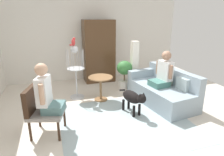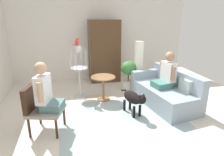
% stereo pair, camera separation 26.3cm
% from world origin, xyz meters
% --- Properties ---
extents(ground_plane, '(7.11, 7.11, 0.00)m').
position_xyz_m(ground_plane, '(0.00, 0.00, 0.00)').
color(ground_plane, beige).
extents(back_wall, '(5.89, 0.12, 2.73)m').
position_xyz_m(back_wall, '(0.00, 3.02, 1.37)').
color(back_wall, silver).
rests_on(back_wall, ground).
extents(area_rug, '(2.52, 2.29, 0.01)m').
position_xyz_m(area_rug, '(0.02, -0.11, 0.00)').
color(area_rug, '#9EB2B7').
rests_on(area_rug, ground).
extents(couch, '(1.11, 1.84, 0.81)m').
position_xyz_m(couch, '(1.21, 0.52, 0.30)').
color(couch, '#8EA0AD').
rests_on(couch, ground).
extents(armchair, '(0.71, 0.70, 0.89)m').
position_xyz_m(armchair, '(-1.55, -0.03, 0.51)').
color(armchair, '#382316').
rests_on(armchair, ground).
extents(person_on_couch, '(0.49, 0.53, 0.82)m').
position_xyz_m(person_on_couch, '(1.18, 0.49, 0.77)').
color(person_on_couch, '#43786F').
extents(person_on_armchair, '(0.50, 0.51, 0.86)m').
position_xyz_m(person_on_armchair, '(-1.42, -0.07, 0.80)').
color(person_on_armchair, slate).
extents(round_end_table, '(0.60, 0.60, 0.61)m').
position_xyz_m(round_end_table, '(-0.18, 1.08, 0.42)').
color(round_end_table, olive).
rests_on(round_end_table, ground).
extents(dog, '(0.38, 0.83, 0.57)m').
position_xyz_m(dog, '(0.30, 0.18, 0.37)').
color(dog, black).
rests_on(dog, ground).
extents(bird_cage_stand, '(0.44, 0.44, 1.34)m').
position_xyz_m(bird_cage_stand, '(-0.73, 1.42, 0.73)').
color(bird_cage_stand, silver).
rests_on(bird_cage_stand, ground).
extents(parrot, '(0.17, 0.10, 0.20)m').
position_xyz_m(parrot, '(-0.75, 1.42, 1.43)').
color(parrot, red).
rests_on(parrot, bird_cage_stand).
extents(potted_plant, '(0.42, 0.42, 0.85)m').
position_xyz_m(potted_plant, '(0.61, 1.54, 0.50)').
color(potted_plant, beige).
rests_on(potted_plant, ground).
extents(column_lamp, '(0.20, 0.20, 1.37)m').
position_xyz_m(column_lamp, '(0.89, 1.53, 0.68)').
color(column_lamp, '#4C4742').
rests_on(column_lamp, ground).
extents(armoire_cabinet, '(0.94, 0.56, 1.91)m').
position_xyz_m(armoire_cabinet, '(0.15, 2.61, 0.95)').
color(armoire_cabinet, '#4C331E').
rests_on(armoire_cabinet, ground).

